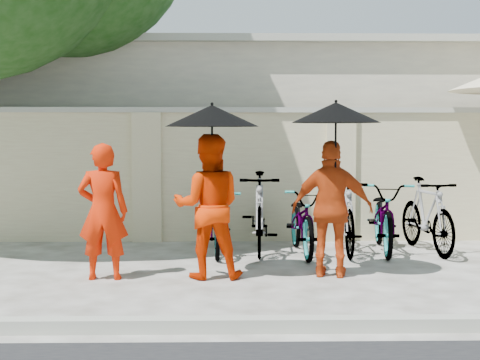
{
  "coord_description": "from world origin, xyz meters",
  "views": [
    {
      "loc": [
        0.25,
        -7.26,
        1.68
      ],
      "look_at": [
        0.4,
        1.03,
        1.1
      ],
      "focal_mm": 50.0,
      "sensor_mm": 36.0,
      "label": 1
    }
  ],
  "objects": [
    {
      "name": "ground",
      "position": [
        0.0,
        0.0,
        0.0
      ],
      "size": [
        80.0,
        80.0,
        0.0
      ],
      "primitive_type": "plane",
      "color": "silver"
    },
    {
      "name": "kerb",
      "position": [
        0.0,
        -1.7,
        0.06
      ],
      "size": [
        40.0,
        0.16,
        0.12
      ],
      "primitive_type": "cube",
      "color": "#A2A495",
      "rests_on": "ground"
    },
    {
      "name": "compound_wall",
      "position": [
        1.0,
        3.2,
        1.0
      ],
      "size": [
        20.0,
        0.3,
        2.0
      ],
      "primitive_type": "cube",
      "color": "beige",
      "rests_on": "ground"
    },
    {
      "name": "building_behind",
      "position": [
        2.0,
        7.0,
        1.6
      ],
      "size": [
        14.0,
        6.0,
        3.2
      ],
      "primitive_type": "cube",
      "color": "beige",
      "rests_on": "ground"
    },
    {
      "name": "monk_left",
      "position": [
        -1.18,
        0.38,
        0.79
      ],
      "size": [
        0.59,
        0.4,
        1.57
      ],
      "primitive_type": "imported",
      "rotation": [
        0.0,
        0.0,
        3.18
      ],
      "color": "red",
      "rests_on": "ground"
    },
    {
      "name": "monk_center",
      "position": [
        0.02,
        0.44,
        0.84
      ],
      "size": [
        0.82,
        0.65,
        1.67
      ],
      "primitive_type": "imported",
      "rotation": [
        0.0,
        0.0,
        3.16
      ],
      "color": "red",
      "rests_on": "ground"
    },
    {
      "name": "parasol_center",
      "position": [
        0.07,
        0.36,
        1.88
      ],
      "size": [
        1.07,
        1.07,
        1.05
      ],
      "color": "black",
      "rests_on": "ground"
    },
    {
      "name": "monk_right",
      "position": [
        1.47,
        0.47,
        0.8
      ],
      "size": [
        1.0,
        0.58,
        1.6
      ],
      "primitive_type": "imported",
      "rotation": [
        0.0,
        0.0,
        2.93
      ],
      "color": "#B5370E",
      "rests_on": "ground"
    },
    {
      "name": "parasol_right",
      "position": [
        1.49,
        0.39,
        1.92
      ],
      "size": [
        1.02,
        1.02,
        1.13
      ],
      "color": "black",
      "rests_on": "ground"
    },
    {
      "name": "bike_0",
      "position": [
        0.11,
        2.02,
        0.45
      ],
      "size": [
        0.65,
        1.74,
        0.9
      ],
      "primitive_type": "imported",
      "rotation": [
        0.0,
        0.0,
        0.03
      ],
      "color": "gray",
      "rests_on": "ground"
    },
    {
      "name": "bike_1",
      "position": [
        0.7,
        2.08,
        0.57
      ],
      "size": [
        0.63,
        1.92,
        1.14
      ],
      "primitive_type": "imported",
      "rotation": [
        0.0,
        0.0,
        -0.05
      ],
      "color": "gray",
      "rests_on": "ground"
    },
    {
      "name": "bike_2",
      "position": [
        1.29,
        1.91,
        0.47
      ],
      "size": [
        0.69,
        1.8,
        0.94
      ],
      "primitive_type": "imported",
      "rotation": [
        0.0,
        0.0,
        0.04
      ],
      "color": "gray",
      "rests_on": "ground"
    },
    {
      "name": "bike_3",
      "position": [
        1.88,
        1.98,
        0.54
      ],
      "size": [
        0.57,
        1.81,
        1.08
      ],
      "primitive_type": "imported",
      "rotation": [
        0.0,
        0.0,
        -0.04
      ],
      "color": "gray",
      "rests_on": "ground"
    },
    {
      "name": "bike_4",
      "position": [
        2.47,
        2.1,
        0.5
      ],
      "size": [
        0.9,
        1.98,
        1.01
      ],
      "primitive_type": "imported",
      "rotation": [
        0.0,
        0.0,
        -0.12
      ],
      "color": "gray",
      "rests_on": "ground"
    },
    {
      "name": "bike_5",
      "position": [
        3.06,
        2.05,
        0.53
      ],
      "size": [
        0.72,
        1.81,
        1.06
      ],
      "primitive_type": "imported",
      "rotation": [
        0.0,
        0.0,
        0.13
      ],
      "color": "gray",
      "rests_on": "ground"
    }
  ]
}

